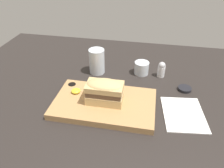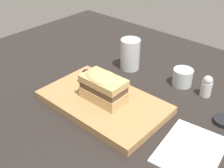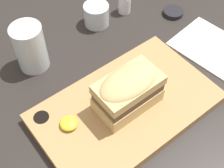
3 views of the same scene
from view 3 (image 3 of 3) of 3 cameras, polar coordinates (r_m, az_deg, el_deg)
name	(u,v)px [view 3 (image 3 of 3)]	position (r cm, az deg, el deg)	size (l,w,h in cm)	color
dining_table	(114,117)	(70.64, 0.31, -6.03)	(142.85, 128.68, 2.00)	#282321
serving_board	(126,108)	(69.29, 2.54, -4.36)	(39.39, 23.94, 2.63)	tan
sandwich	(128,90)	(64.24, 2.99, -1.12)	(13.95, 8.11, 9.36)	tan
mustard_dollop	(69,123)	(65.36, -7.90, -7.12)	(3.75, 3.75, 1.50)	yellow
water_glass	(31,50)	(77.43, -14.61, 6.07)	(7.47, 7.47, 12.04)	silver
wine_glass	(96,15)	(88.07, -2.86, 12.41)	(6.96, 6.96, 6.07)	silver
napkin	(213,48)	(86.55, 18.02, 6.26)	(17.29, 21.29, 0.40)	white
salt_shaker	(125,1)	(91.44, 2.33, 14.96)	(3.55, 3.55, 7.54)	white
condiment_dish	(173,12)	(94.14, 11.13, 12.75)	(5.77, 5.77, 1.26)	black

